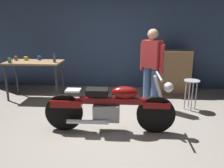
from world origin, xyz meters
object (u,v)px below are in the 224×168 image
Objects in this scene: person_standing at (152,65)px; mug_green_speckled at (10,60)px; motorcycle at (110,106)px; mug_yellow_tall at (26,58)px; shop_stool at (191,87)px; bottle at (54,58)px; mug_blue_enamel at (39,58)px; mug_brown_stoneware at (16,58)px; wooden_dresser at (174,72)px.

mug_green_speckled is at bearing 36.50° from person_standing.
person_standing reaches higher than motorcycle.
shop_stool is at bearing -9.62° from mug_yellow_tall.
bottle is (0.77, -0.22, 0.05)m from mug_yellow_tall.
mug_brown_stoneware reaches higher than mug_blue_enamel.
person_standing is 0.94m from shop_stool.
mug_green_speckled reaches higher than mug_yellow_tall.
wooden_dresser is (1.46, 2.27, 0.10)m from motorcycle.
mug_yellow_tall is at bearing 170.38° from shop_stool.
motorcycle reaches higher than mug_yellow_tall.
person_standing is 2.72m from mug_blue_enamel.
person_standing is at bearing -8.76° from bottle.
motorcycle is 3.01m from mug_brown_stoneware.
person_standing is 2.61× the size of shop_stool.
person_standing reaches higher than mug_brown_stoneware.
mug_yellow_tall is at bearing 58.03° from mug_green_speckled.
wooden_dresser is (0.69, 1.08, -0.38)m from person_standing.
wooden_dresser is at bearing 14.66° from bottle.
mug_blue_enamel is (-3.48, 0.72, 0.45)m from shop_stool.
mug_brown_stoneware reaches higher than motorcycle.
motorcycle is at bearing 97.06° from person_standing.
motorcycle is at bearing -38.75° from mug_yellow_tall.
wooden_dresser is 9.14× the size of mug_yellow_tall.
shop_stool is 5.92× the size of mug_brown_stoneware.
motorcycle is 9.09× the size of bottle.
mug_blue_enamel is 0.31m from mug_yellow_tall.
mug_blue_enamel is at bearing 135.19° from motorcycle.
mug_blue_enamel is (-1.87, 1.82, 0.50)m from motorcycle.
shop_stool is 1.18m from wooden_dresser.
shop_stool is 0.58× the size of wooden_dresser.
mug_yellow_tall is at bearing -171.75° from wooden_dresser.
mug_brown_stoneware is (-3.18, 0.54, 0.03)m from person_standing.
mug_green_speckled is (-0.52, -0.43, 0.01)m from mug_blue_enamel.
mug_blue_enamel is 1.09× the size of mug_green_speckled.
motorcycle is at bearing -44.19° from mug_blue_enamel.
mug_brown_stoneware reaches higher than shop_stool.
shop_stool is at bearing -145.51° from person_standing.
motorcycle is 2.66m from mug_blue_enamel.
wooden_dresser is at bearing 56.65° from motorcycle.
shop_stool is 3.08m from bottle.
person_standing is at bearing -13.48° from mug_blue_enamel.
bottle is (1.01, -0.21, 0.05)m from mug_brown_stoneware.
mug_green_speckled is at bearing 175.92° from shop_stool.
mug_blue_enamel is at bearing 14.14° from mug_yellow_tall.
motorcycle is 2.83m from mug_yellow_tall.
person_standing reaches higher than mug_blue_enamel.
bottle is (-2.86, -0.75, 0.45)m from wooden_dresser.
bottle is at bearing 132.06° from motorcycle.
mug_blue_enamel is (-3.33, -0.45, 0.40)m from wooden_dresser.
shop_stool is 5.22× the size of mug_blue_enamel.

